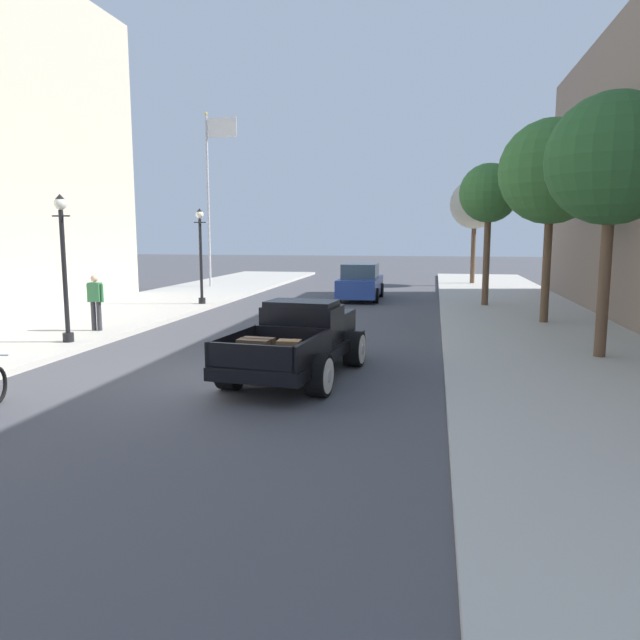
{
  "coord_description": "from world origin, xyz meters",
  "views": [
    {
      "loc": [
        4.23,
        -11.87,
        2.98
      ],
      "look_at": [
        1.65,
        1.64,
        1.0
      ],
      "focal_mm": 33.61,
      "sensor_mm": 36.0,
      "label": 1
    }
  ],
  "objects_px": {
    "street_lamp_near": "(63,257)",
    "street_tree_third": "(489,194)",
    "hotrod_truck_black": "(301,339)",
    "street_lamp_far": "(201,249)",
    "pedestrian_sidewalk_left": "(95,299)",
    "flagpole": "(212,181)",
    "car_background_blue": "(360,283)",
    "street_tree_second": "(552,172)",
    "street_tree_farthest": "(475,204)",
    "street_tree_nearest": "(612,160)"
  },
  "relations": [
    {
      "from": "street_lamp_near",
      "to": "street_tree_third",
      "type": "bearing_deg",
      "value": 42.75
    },
    {
      "from": "hotrod_truck_black",
      "to": "street_lamp_far",
      "type": "bearing_deg",
      "value": 121.37
    },
    {
      "from": "flagpole",
      "to": "street_tree_second",
      "type": "bearing_deg",
      "value": -34.92
    },
    {
      "from": "pedestrian_sidewalk_left",
      "to": "street_tree_third",
      "type": "relative_size",
      "value": 0.3
    },
    {
      "from": "street_lamp_far",
      "to": "street_tree_second",
      "type": "bearing_deg",
      "value": -12.24
    },
    {
      "from": "car_background_blue",
      "to": "flagpole",
      "type": "relative_size",
      "value": 0.47
    },
    {
      "from": "car_background_blue",
      "to": "street_tree_second",
      "type": "relative_size",
      "value": 0.67
    },
    {
      "from": "street_tree_third",
      "to": "hotrod_truck_black",
      "type": "bearing_deg",
      "value": -110.99
    },
    {
      "from": "hotrod_truck_black",
      "to": "car_background_blue",
      "type": "xyz_separation_m",
      "value": [
        -0.53,
        14.8,
        0.01
      ]
    },
    {
      "from": "street_tree_third",
      "to": "street_tree_farthest",
      "type": "bearing_deg",
      "value": 89.21
    },
    {
      "from": "hotrod_truck_black",
      "to": "street_tree_second",
      "type": "relative_size",
      "value": 0.79
    },
    {
      "from": "flagpole",
      "to": "street_tree_nearest",
      "type": "distance_m",
      "value": 22.54
    },
    {
      "from": "street_lamp_near",
      "to": "car_background_blue",
      "type": "bearing_deg",
      "value": 64.47
    },
    {
      "from": "street_lamp_near",
      "to": "street_tree_second",
      "type": "height_order",
      "value": "street_tree_second"
    },
    {
      "from": "street_tree_second",
      "to": "street_tree_third",
      "type": "distance_m",
      "value": 4.75
    },
    {
      "from": "street_tree_nearest",
      "to": "flagpole",
      "type": "bearing_deg",
      "value": 133.88
    },
    {
      "from": "street_lamp_far",
      "to": "street_tree_third",
      "type": "height_order",
      "value": "street_tree_third"
    },
    {
      "from": "car_background_blue",
      "to": "street_tree_third",
      "type": "relative_size",
      "value": 0.77
    },
    {
      "from": "car_background_blue",
      "to": "street_tree_third",
      "type": "height_order",
      "value": "street_tree_third"
    },
    {
      "from": "street_lamp_near",
      "to": "street_tree_nearest",
      "type": "xyz_separation_m",
      "value": [
        13.32,
        0.6,
        2.23
      ]
    },
    {
      "from": "street_tree_nearest",
      "to": "street_tree_second",
      "type": "height_order",
      "value": "street_tree_second"
    },
    {
      "from": "car_background_blue",
      "to": "street_lamp_near",
      "type": "distance_m",
      "value": 14.46
    },
    {
      "from": "hotrod_truck_black",
      "to": "street_lamp_near",
      "type": "height_order",
      "value": "street_lamp_near"
    },
    {
      "from": "pedestrian_sidewalk_left",
      "to": "street_lamp_far",
      "type": "xyz_separation_m",
      "value": [
        0.46,
        7.06,
        1.3
      ]
    },
    {
      "from": "flagpole",
      "to": "street_tree_nearest",
      "type": "height_order",
      "value": "flagpole"
    },
    {
      "from": "hotrod_truck_black",
      "to": "street_tree_second",
      "type": "xyz_separation_m",
      "value": [
        6.28,
        7.97,
        4.14
      ]
    },
    {
      "from": "street_lamp_near",
      "to": "street_tree_farthest",
      "type": "distance_m",
      "value": 24.71
    },
    {
      "from": "street_lamp_near",
      "to": "flagpole",
      "type": "bearing_deg",
      "value": 97.73
    },
    {
      "from": "car_background_blue",
      "to": "flagpole",
      "type": "distance_m",
      "value": 10.57
    },
    {
      "from": "street_tree_farthest",
      "to": "street_tree_third",
      "type": "bearing_deg",
      "value": -90.79
    },
    {
      "from": "pedestrian_sidewalk_left",
      "to": "street_tree_farthest",
      "type": "xyz_separation_m",
      "value": [
        11.96,
        19.8,
        3.56
      ]
    },
    {
      "from": "hotrod_truck_black",
      "to": "flagpole",
      "type": "xyz_separation_m",
      "value": [
        -9.01,
        18.65,
        5.02
      ]
    },
    {
      "from": "street_lamp_near",
      "to": "street_tree_farthest",
      "type": "relative_size",
      "value": 0.65
    },
    {
      "from": "street_tree_nearest",
      "to": "hotrod_truck_black",
      "type": "bearing_deg",
      "value": -159.78
    },
    {
      "from": "street_lamp_near",
      "to": "street_tree_second",
      "type": "relative_size",
      "value": 0.6
    },
    {
      "from": "street_tree_nearest",
      "to": "street_tree_third",
      "type": "distance_m",
      "value": 10.2
    },
    {
      "from": "pedestrian_sidewalk_left",
      "to": "street_lamp_far",
      "type": "height_order",
      "value": "street_lamp_far"
    },
    {
      "from": "flagpole",
      "to": "street_tree_farthest",
      "type": "height_order",
      "value": "flagpole"
    },
    {
      "from": "street_tree_third",
      "to": "street_tree_farthest",
      "type": "height_order",
      "value": "street_tree_farthest"
    },
    {
      "from": "hotrod_truck_black",
      "to": "street_tree_third",
      "type": "height_order",
      "value": "street_tree_third"
    },
    {
      "from": "street_tree_farthest",
      "to": "street_lamp_near",
      "type": "bearing_deg",
      "value": -118.29
    },
    {
      "from": "street_lamp_far",
      "to": "street_tree_nearest",
      "type": "xyz_separation_m",
      "value": [
        13.15,
        -8.33,
        2.23
      ]
    },
    {
      "from": "pedestrian_sidewalk_left",
      "to": "flagpole",
      "type": "distance_m",
      "value": 15.8
    },
    {
      "from": "flagpole",
      "to": "street_tree_third",
      "type": "height_order",
      "value": "flagpole"
    },
    {
      "from": "hotrod_truck_black",
      "to": "car_background_blue",
      "type": "distance_m",
      "value": 14.81
    },
    {
      "from": "flagpole",
      "to": "street_tree_third",
      "type": "bearing_deg",
      "value": -24.17
    },
    {
      "from": "street_lamp_near",
      "to": "street_lamp_far",
      "type": "height_order",
      "value": "same"
    },
    {
      "from": "pedestrian_sidewalk_left",
      "to": "street_tree_nearest",
      "type": "bearing_deg",
      "value": -5.33
    },
    {
      "from": "street_lamp_near",
      "to": "street_tree_farthest",
      "type": "bearing_deg",
      "value": 61.71
    },
    {
      "from": "street_tree_farthest",
      "to": "hotrod_truck_black",
      "type": "bearing_deg",
      "value": -101.86
    }
  ]
}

